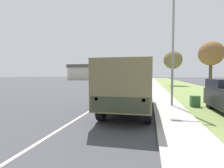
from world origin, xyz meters
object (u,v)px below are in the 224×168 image
(military_truck, at_px, (130,84))
(car_second_ahead, at_px, (139,82))
(car_nearest_ahead, at_px, (114,84))
(car_third_ahead, at_px, (129,80))
(lamp_post, at_px, (170,37))
(car_fourth_ahead, at_px, (131,79))

(military_truck, relative_size, car_second_ahead, 1.84)
(car_nearest_ahead, distance_m, car_third_ahead, 17.43)
(car_second_ahead, xyz_separation_m, car_third_ahead, (-3.02, 9.42, 0.02))
(military_truck, distance_m, car_second_ahead, 22.90)
(car_nearest_ahead, height_order, car_second_ahead, car_nearest_ahead)
(military_truck, distance_m, car_nearest_ahead, 15.36)
(military_truck, bearing_deg, lamp_post, 39.11)
(car_third_ahead, distance_m, lamp_post, 31.25)
(car_third_ahead, height_order, car_fourth_ahead, car_third_ahead)
(car_third_ahead, bearing_deg, lamp_post, -78.73)
(car_third_ahead, distance_m, car_fourth_ahead, 12.73)
(car_nearest_ahead, distance_m, car_fourth_ahead, 30.16)
(car_fourth_ahead, bearing_deg, car_second_ahead, -80.51)
(car_second_ahead, height_order, car_fourth_ahead, car_second_ahead)
(car_fourth_ahead, height_order, lamp_post, lamp_post)
(car_third_ahead, relative_size, car_fourth_ahead, 0.93)
(car_second_ahead, bearing_deg, car_fourth_ahead, 99.49)
(car_nearest_ahead, xyz_separation_m, lamp_post, (6.13, -12.98, 3.72))
(car_third_ahead, xyz_separation_m, lamp_post, (6.06, -30.42, 3.77))
(military_truck, bearing_deg, car_third_ahead, 96.65)
(car_second_ahead, relative_size, lamp_post, 0.54)
(car_third_ahead, bearing_deg, car_second_ahead, -72.21)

